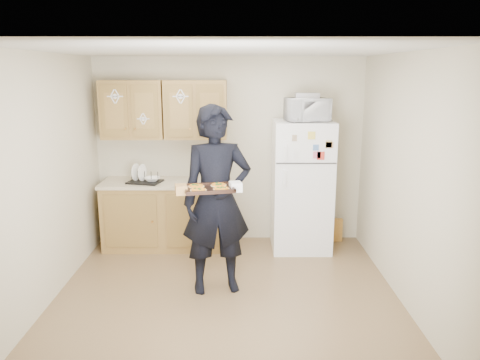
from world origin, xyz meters
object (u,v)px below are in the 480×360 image
Objects in this scene: dish_rack at (145,176)px; person at (217,201)px; refrigerator at (302,186)px; baking_tray at (209,189)px; microwave at (307,110)px.

person is at bearing -50.73° from dish_rack.
dish_rack is (-2.04, -0.01, 0.13)m from refrigerator.
person is at bearing 65.53° from baking_tray.
person reaches higher than baking_tray.
refrigerator is at bearing 112.02° from microwave.
microwave reaches higher than refrigerator.
refrigerator is 2.05m from dish_rack.
dish_rack is (-0.99, 1.22, -0.01)m from person.
baking_tray is at bearing -139.39° from microwave.
person reaches higher than dish_rack.
microwave is 1.27× the size of dish_rack.
dish_rack is at bearing 117.03° from person.
microwave reaches higher than baking_tray.
baking_tray is (-0.06, -0.29, 0.20)m from person.
microwave reaches higher than dish_rack.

